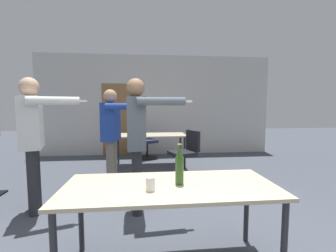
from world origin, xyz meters
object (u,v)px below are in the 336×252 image
(person_left_plaid, at_px, (33,132))
(person_right_polo, at_px, (112,129))
(person_center_tall, at_px, (137,132))
(beer_bottle, at_px, (179,165))
(office_chair_near_pushed, at_px, (145,143))
(drink_cup, at_px, (150,184))
(office_chair_far_left, at_px, (185,155))

(person_left_plaid, xyz_separation_m, person_right_polo, (0.88, 0.88, -0.05))
(person_right_polo, bearing_deg, person_left_plaid, -36.74)
(person_center_tall, xyz_separation_m, beer_bottle, (0.39, -1.09, -0.17))
(person_right_polo, height_order, office_chair_near_pushed, person_right_polo)
(office_chair_near_pushed, height_order, drink_cup, office_chair_near_pushed)
(person_center_tall, relative_size, person_left_plaid, 0.99)
(person_left_plaid, bearing_deg, office_chair_far_left, 105.19)
(drink_cup, bearing_deg, person_center_tall, 96.71)
(office_chair_far_left, bearing_deg, office_chair_near_pushed, 6.82)
(person_right_polo, height_order, drink_cup, person_right_polo)
(drink_cup, bearing_deg, beer_bottle, 26.06)
(person_right_polo, distance_m, office_chair_near_pushed, 2.23)
(person_center_tall, height_order, person_right_polo, person_center_tall)
(person_left_plaid, relative_size, office_chair_near_pushed, 1.92)
(person_center_tall, relative_size, office_chair_near_pushed, 1.91)
(beer_bottle, bearing_deg, office_chair_far_left, 78.82)
(person_center_tall, bearing_deg, beer_bottle, 15.40)
(beer_bottle, bearing_deg, drink_cup, -153.94)
(office_chair_near_pushed, distance_m, drink_cup, 4.31)
(person_right_polo, relative_size, drink_cup, 15.29)
(drink_cup, bearing_deg, office_chair_far_left, 74.38)
(person_center_tall, relative_size, drink_cup, 15.93)
(person_center_tall, height_order, person_left_plaid, person_left_plaid)
(person_center_tall, height_order, drink_cup, person_center_tall)
(person_left_plaid, xyz_separation_m, office_chair_far_left, (2.27, 1.42, -0.66))
(person_left_plaid, height_order, drink_cup, person_left_plaid)
(office_chair_far_left, height_order, drink_cup, office_chair_far_left)
(office_chair_near_pushed, bearing_deg, person_left_plaid, -54.27)
(person_center_tall, height_order, beer_bottle, person_center_tall)
(office_chair_far_left, distance_m, drink_cup, 2.89)
(person_right_polo, xyz_separation_m, office_chair_near_pushed, (0.55, 2.08, -0.59))
(person_center_tall, xyz_separation_m, office_chair_far_left, (0.91, 1.55, -0.66))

